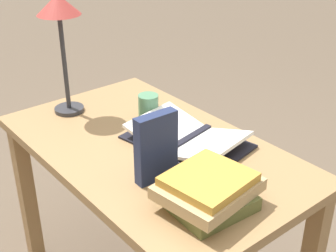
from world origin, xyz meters
The scene contains 6 objects.
reading_desk centered at (0.00, 0.00, 0.61)m, with size 1.15×0.68×0.72m.
open_book centered at (-0.06, -0.11, 0.74)m, with size 0.47×0.35×0.06m.
book_stack_tall centered at (-0.38, 0.09, 0.78)m, with size 0.25×0.29×0.11m.
book_standing_upright centered at (-0.17, 0.11, 0.84)m, with size 0.04×0.14×0.23m.
reading_lamp centered at (0.44, 0.09, 1.11)m, with size 0.17×0.17×0.48m.
coffee_mug centered at (0.18, -0.12, 0.78)m, with size 0.11×0.08×0.10m.
Camera 1 is at (-1.16, 0.87, 1.56)m, focal length 50.00 mm.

